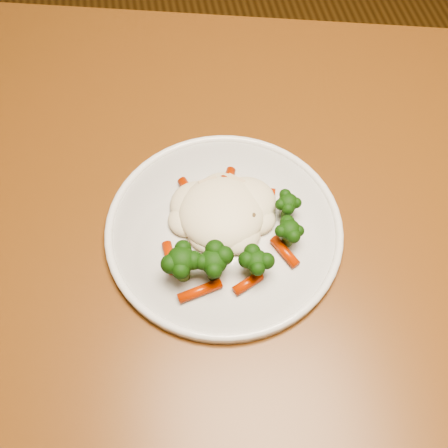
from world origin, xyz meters
The scene contains 3 objects.
dining_table centered at (0.00, -0.18, 0.66)m, with size 1.43×1.14×0.75m.
plate centered at (-0.05, -0.16, 0.76)m, with size 0.29×0.29×0.01m, color white.
meal centered at (-0.04, -0.17, 0.78)m, with size 0.18×0.18×0.05m.
Camera 1 is at (-0.11, -0.52, 1.35)m, focal length 45.00 mm.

